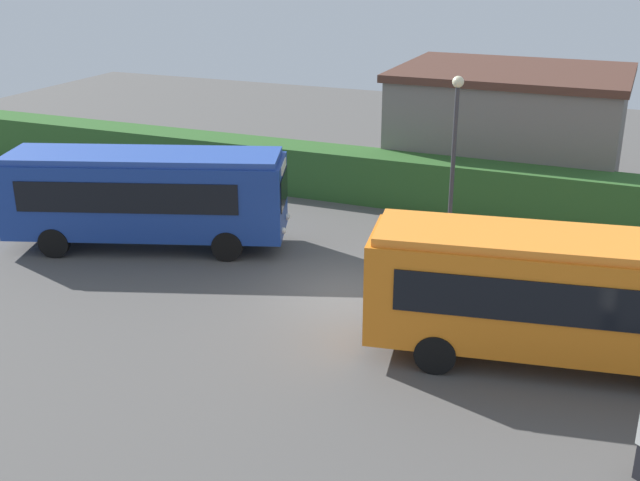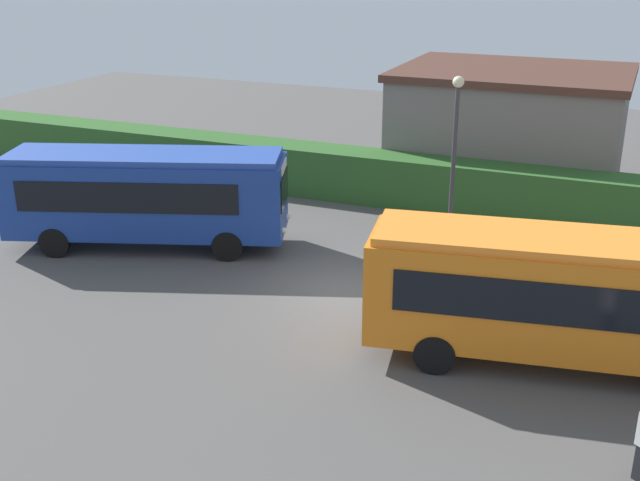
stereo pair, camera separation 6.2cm
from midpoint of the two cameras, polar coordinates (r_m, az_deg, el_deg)
ground_plane at (r=23.08m, az=1.83°, el=-3.84°), size 64.00×64.00×0.00m
bus_blue at (r=26.58m, az=-12.60°, el=3.35°), size 9.45×5.40×3.24m
bus_orange at (r=19.44m, az=17.21°, el=-3.65°), size 9.52×3.96×3.29m
person_left at (r=22.39m, az=18.76°, el=-2.90°), size 0.44×0.33×1.94m
hedge_row at (r=30.48m, az=7.70°, el=4.17°), size 44.00×1.71×1.94m
depot_building at (r=33.75m, az=13.54°, el=8.00°), size 9.15×7.43×4.87m
lamppost at (r=25.07m, az=9.65°, el=6.70°), size 0.36×0.36×5.85m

